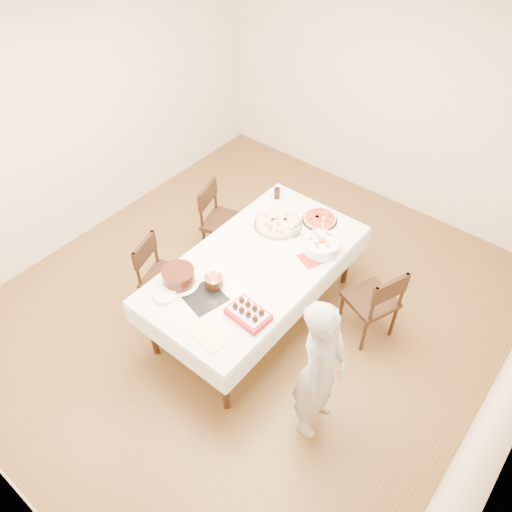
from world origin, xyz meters
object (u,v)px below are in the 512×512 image
Objects in this scene: taper_candle at (322,227)px; cola_glass at (277,193)px; chair_left_savory at (225,222)px; birthday_cake at (214,278)px; layer_cake at (179,276)px; strawberry_box at (248,313)px; pizza_pepperoni at (320,219)px; pasta_bowl at (321,245)px; pizza_white at (278,223)px; chair_left_dessert at (166,279)px; person at (320,371)px; dining_table at (256,290)px; chair_right_savory at (371,300)px.

taper_candle is 0.74m from cola_glass.
chair_left_savory is 1.26m from birthday_cake.
strawberry_box is (0.71, 0.08, -0.03)m from layer_cake.
layer_cake is at bearing -148.30° from birthday_cake.
pasta_bowl is (0.24, -0.34, 0.04)m from pizza_pepperoni.
layer_cake is at bearing -117.25° from taper_candle.
pizza_white is at bearing 176.61° from pasta_bowl.
taper_candle is 0.80× the size of strawberry_box.
birthday_cake reaches higher than chair_left_savory.
pizza_white is (0.58, 1.00, 0.35)m from chair_left_dessert.
pizza_pepperoni is at bearing 99.39° from strawberry_box.
taper_candle is at bearing -149.64° from chair_left_dessert.
cola_glass is (-0.70, 0.23, -0.08)m from taper_candle.
pizza_pepperoni is (-0.95, 1.40, 0.05)m from person.
chair_left_savory is at bearing -137.87° from cola_glass.
pasta_bowl is at bearing 63.71° from birthday_cake.
taper_candle is (0.43, 0.11, 0.12)m from pizza_white.
dining_table is 1.26m from person.
chair_right_savory is at bearing 29.40° from dining_table.
chair_right_savory is at bearing 3.25° from pasta_bowl.
dining_table is at bearing 133.06° from chair_left_savory.
person is 1.70m from pizza_pepperoni.
birthday_cake is at bearing 169.93° from strawberry_box.
taper_candle is at bearing 93.36° from strawberry_box.
layer_cake is at bearing -108.42° from pizza_pepperoni.
pizza_white is 0.46m from taper_candle.
cola_glass reaches higher than pizza_pepperoni.
layer_cake is at bearing -87.58° from cola_glass.
cola_glass reaches higher than pizza_white.
strawberry_box is at bearing 78.06° from person.
chair_left_savory is 2.55× the size of strawberry_box.
person reaches higher than pizza_white.
pizza_white is at bearing -165.98° from taper_candle.
pizza_pepperoni is at bearing 80.27° from birthday_cake.
chair_left_dessert is 2.45× the size of pizza_pepperoni.
pasta_bowl reaches higher than pizza_white.
birthday_cake reaches higher than dining_table.
pasta_bowl is at bearing -3.39° from pizza_white.
birthday_cake is at bearing 31.70° from layer_cake.
layer_cake is (-1.44, -0.05, 0.10)m from person.
chair_right_savory is at bearing 41.27° from layer_cake.
layer_cake is (0.37, -0.14, 0.39)m from chair_left_dessert.
pizza_white is 1.37× the size of pizza_pepperoni.
pizza_white is at bearing -131.33° from pizza_pepperoni.
layer_cake reaches higher than dining_table.
pizza_pepperoni is at bearing 125.35° from pasta_bowl.
birthday_cake reaches higher than pasta_bowl.
strawberry_box is (-0.02, -1.02, -0.02)m from pasta_bowl.
birthday_cake reaches higher than cola_glass.
pasta_bowl is (1.10, 0.97, 0.39)m from chair_left_dessert.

